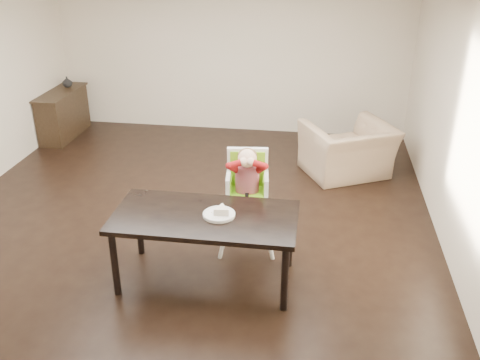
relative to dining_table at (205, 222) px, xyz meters
The scene contains 8 objects.
ground 1.32m from the dining_table, 115.60° to the left, with size 7.00×7.00×0.00m, color black.
room_walls 1.64m from the dining_table, 115.60° to the left, with size 6.02×7.02×2.71m.
dining_table is the anchor object (origin of this frame).
high_chair 0.82m from the dining_table, 67.13° to the left, with size 0.54×0.54×1.18m.
plate 0.19m from the dining_table, ahead, with size 0.40×0.40×0.09m.
armchair 3.21m from the dining_table, 62.41° to the left, with size 1.16×0.76×1.02m, color tan.
sideboard 4.97m from the dining_table, 131.28° to the left, with size 0.44×1.26×0.79m.
vase 5.19m from the dining_table, 129.10° to the left, with size 0.17×0.18×0.17m, color #99999E.
Camera 1 is at (1.51, -5.47, 3.28)m, focal length 40.00 mm.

